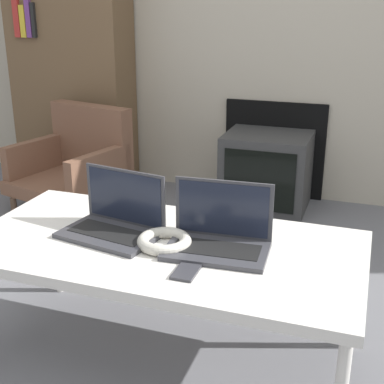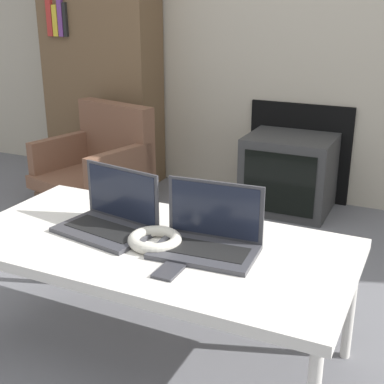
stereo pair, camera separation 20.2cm
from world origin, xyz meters
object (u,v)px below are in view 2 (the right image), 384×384
at_px(headphones, 155,240).
at_px(phone, 170,270).
at_px(armchair, 101,159).
at_px(laptop_right, 209,236).
at_px(tv, 289,173).
at_px(laptop_left, 111,217).

height_order(headphones, phone, headphones).
relative_size(headphones, armchair, 0.26).
distance_m(laptop_right, armchair, 1.75).
bearing_deg(headphones, tv, 89.61).
distance_m(laptop_left, armchair, 1.50).
relative_size(laptop_right, phone, 2.83).
bearing_deg(headphones, laptop_right, 15.21).
bearing_deg(headphones, laptop_left, 166.94).
relative_size(laptop_left, laptop_right, 1.05).
relative_size(laptop_left, headphones, 1.99).
xyz_separation_m(headphones, tv, (0.01, 1.65, -0.25)).
distance_m(headphones, phone, 0.19).
relative_size(phone, tv, 0.24).
distance_m(laptop_right, tv, 1.64).
distance_m(laptop_left, phone, 0.38).
xyz_separation_m(laptop_right, headphones, (-0.17, -0.05, -0.03)).
bearing_deg(laptop_left, laptop_right, 9.93).
height_order(laptop_left, phone, laptop_left).
bearing_deg(tv, laptop_left, -97.56).
xyz_separation_m(laptop_right, tv, (-0.16, 1.60, -0.28)).
xyz_separation_m(laptop_left, tv, (0.21, 1.60, -0.28)).
height_order(laptop_right, phone, laptop_right).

